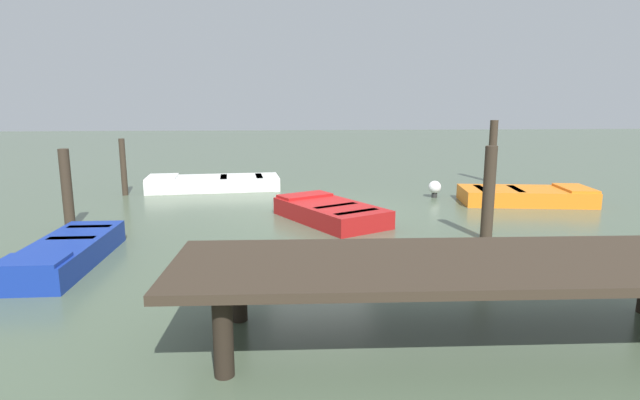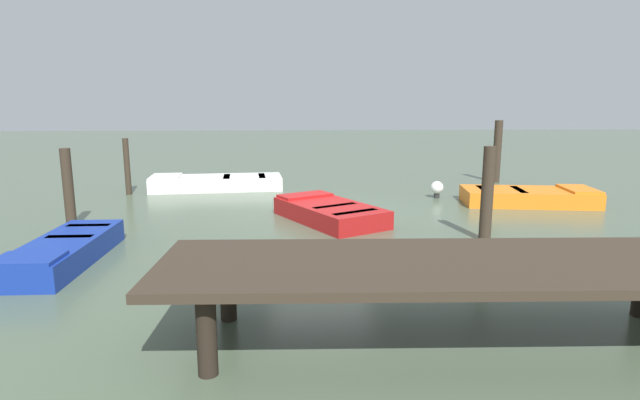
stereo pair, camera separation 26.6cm
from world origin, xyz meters
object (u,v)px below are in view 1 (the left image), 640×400
(rowboat_blue, at_px, (66,252))
(mooring_piling_far_left, at_px, (489,194))
(rowboat_white, at_px, (213,183))
(mooring_piling_mid_right, at_px, (123,167))
(rowboat_red, at_px, (330,212))
(rowboat_orange, at_px, (526,195))
(mooring_piling_near_right, at_px, (67,189))
(mooring_piling_near_left, at_px, (492,151))
(marker_buoy, at_px, (435,188))
(dock_segment, at_px, (466,268))

(rowboat_blue, height_order, mooring_piling_far_left, mooring_piling_far_left)
(rowboat_white, relative_size, mooring_piling_mid_right, 2.49)
(rowboat_blue, height_order, rowboat_red, same)
(rowboat_orange, height_order, mooring_piling_near_right, mooring_piling_near_right)
(mooring_piling_near_right, distance_m, mooring_piling_near_left, 13.09)
(mooring_piling_near_left, bearing_deg, marker_buoy, 44.28)
(rowboat_red, xyz_separation_m, rowboat_orange, (-5.47, -1.63, -0.00))
(rowboat_orange, bearing_deg, rowboat_blue, -147.81)
(rowboat_red, bearing_deg, mooring_piling_near_left, -77.24)
(rowboat_white, bearing_deg, rowboat_red, 119.90)
(mooring_piling_mid_right, relative_size, mooring_piling_near_right, 0.97)
(mooring_piling_far_left, relative_size, marker_buoy, 3.85)
(rowboat_blue, bearing_deg, marker_buoy, 124.85)
(rowboat_red, relative_size, mooring_piling_near_right, 1.85)
(mooring_piling_mid_right, height_order, marker_buoy, mooring_piling_mid_right)
(rowboat_orange, relative_size, marker_buoy, 7.32)
(dock_segment, distance_m, marker_buoy, 8.99)
(mooring_piling_mid_right, xyz_separation_m, mooring_piling_far_left, (-8.61, 5.59, 0.10))
(marker_buoy, bearing_deg, dock_segment, 74.85)
(dock_segment, bearing_deg, rowboat_white, -66.45)
(mooring_piling_mid_right, xyz_separation_m, mooring_piling_near_left, (-11.81, -1.71, 0.22))
(rowboat_orange, bearing_deg, rowboat_red, -155.02)
(rowboat_blue, bearing_deg, rowboat_white, 169.05)
(dock_segment, distance_m, rowboat_white, 11.33)
(rowboat_orange, relative_size, mooring_piling_near_right, 2.05)
(rowboat_red, bearing_deg, mooring_piling_near_right, 63.79)
(mooring_piling_far_left, bearing_deg, rowboat_orange, -126.18)
(mooring_piling_near_right, bearing_deg, mooring_piling_mid_right, -89.48)
(marker_buoy, bearing_deg, rowboat_white, -15.85)
(mooring_piling_far_left, bearing_deg, mooring_piling_near_right, -10.48)
(rowboat_white, xyz_separation_m, mooring_piling_near_left, (-9.36, -0.92, 0.83))
(rowboat_red, relative_size, mooring_piling_near_left, 1.50)
(dock_segment, height_order, rowboat_orange, dock_segment)
(dock_segment, bearing_deg, rowboat_orange, -118.87)
(rowboat_blue, relative_size, mooring_piling_near_right, 1.72)
(rowboat_white, relative_size, rowboat_red, 1.31)
(rowboat_blue, bearing_deg, dock_segment, 60.80)
(mooring_piling_mid_right, relative_size, marker_buoy, 3.45)
(dock_segment, distance_m, mooring_piling_far_left, 4.59)
(mooring_piling_far_left, height_order, marker_buoy, mooring_piling_far_left)
(rowboat_blue, bearing_deg, mooring_piling_near_right, -159.17)
(rowboat_white, distance_m, mooring_piling_near_right, 5.41)
(dock_segment, height_order, rowboat_red, dock_segment)
(mooring_piling_near_left, bearing_deg, rowboat_orange, 80.35)
(rowboat_orange, distance_m, mooring_piling_near_left, 3.96)
(mooring_piling_near_left, distance_m, marker_buoy, 4.04)
(rowboat_white, bearing_deg, mooring_piling_near_right, 57.64)
(dock_segment, relative_size, rowboat_blue, 2.21)
(rowboat_red, xyz_separation_m, mooring_piling_near_left, (-6.12, -5.45, 0.83))
(rowboat_red, relative_size, mooring_piling_far_left, 1.71)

